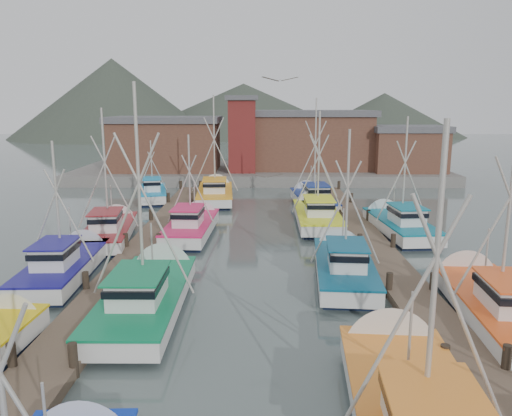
{
  "coord_description": "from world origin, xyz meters",
  "views": [
    {
      "loc": [
        0.06,
        -23.78,
        8.73
      ],
      "look_at": [
        -0.2,
        5.82,
        2.6
      ],
      "focal_mm": 35.0,
      "sensor_mm": 36.0,
      "label": 1
    }
  ],
  "objects_px": {
    "lookout_tower": "(242,134)",
    "boat_12": "(215,193)",
    "boat_1": "(415,414)",
    "boat_8": "(193,225)",
    "boat_4": "(148,294)"
  },
  "relations": [
    {
      "from": "boat_12",
      "to": "boat_1",
      "type": "bearing_deg",
      "value": -79.91
    },
    {
      "from": "lookout_tower",
      "to": "boat_12",
      "type": "distance_m",
      "value": 12.33
    },
    {
      "from": "boat_1",
      "to": "boat_4",
      "type": "relative_size",
      "value": 1.01
    },
    {
      "from": "boat_4",
      "to": "boat_8",
      "type": "bearing_deg",
      "value": 88.74
    },
    {
      "from": "boat_1",
      "to": "boat_4",
      "type": "distance_m",
      "value": 12.36
    },
    {
      "from": "lookout_tower",
      "to": "boat_8",
      "type": "relative_size",
      "value": 0.96
    },
    {
      "from": "boat_1",
      "to": "boat_12",
      "type": "distance_m",
      "value": 34.78
    },
    {
      "from": "boat_1",
      "to": "boat_8",
      "type": "relative_size",
      "value": 1.2
    },
    {
      "from": "lookout_tower",
      "to": "boat_12",
      "type": "xyz_separation_m",
      "value": [
        -2.13,
        -11.13,
        -4.86
      ]
    },
    {
      "from": "boat_1",
      "to": "lookout_tower",
      "type": "bearing_deg",
      "value": 102.08
    },
    {
      "from": "boat_1",
      "to": "boat_8",
      "type": "bearing_deg",
      "value": 116.74
    },
    {
      "from": "boat_4",
      "to": "boat_12",
      "type": "relative_size",
      "value": 1.0
    },
    {
      "from": "boat_4",
      "to": "boat_12",
      "type": "distance_m",
      "value": 25.28
    },
    {
      "from": "boat_12",
      "to": "lookout_tower",
      "type": "bearing_deg",
      "value": 75.37
    },
    {
      "from": "boat_4",
      "to": "boat_8",
      "type": "xyz_separation_m",
      "value": [
        0.24,
        12.59,
        -0.01
      ]
    }
  ]
}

